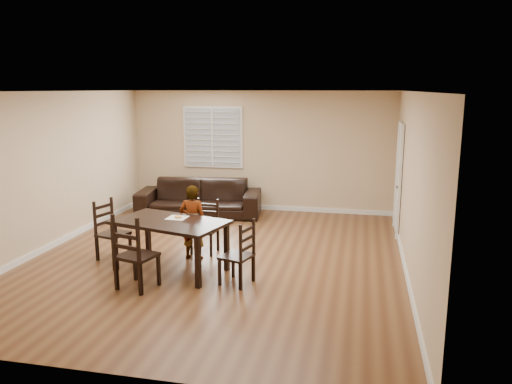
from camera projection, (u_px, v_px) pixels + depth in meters
ground at (217, 258)px, 8.22m from camera, size 7.00×7.00×0.00m
room at (221, 148)px, 8.02m from camera, size 6.04×7.04×2.72m
dining_table at (170, 226)px, 7.54m from camera, size 1.87×1.35×0.79m
chair_near at (207, 228)px, 8.52m from camera, size 0.43×0.41×0.90m
chair_far at (131, 257)px, 6.80m from camera, size 0.59×0.56×1.08m
chair_left at (108, 232)px, 8.17m from camera, size 0.52×0.54×0.98m
chair_right at (243, 256)px, 7.02m from camera, size 0.50×0.52×0.94m
child at (193, 222)px, 8.09m from camera, size 0.46×0.31×1.23m
napkin at (177, 218)px, 7.69m from camera, size 0.31×0.31×0.00m
donut at (178, 216)px, 7.67m from camera, size 0.11×0.11×0.04m
sofa at (199, 198)px, 10.95m from camera, size 2.77×1.37×0.78m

